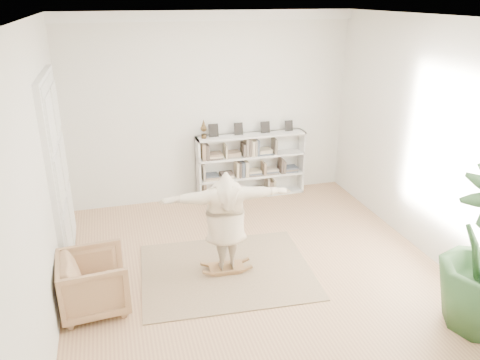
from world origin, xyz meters
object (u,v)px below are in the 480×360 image
Objects in this scene: rocker_board at (226,268)px; person at (226,218)px; armchair at (94,282)px; bookshelf at (251,166)px.

person is at bearing -166.52° from rocker_board.
armchair is 1.96m from person.
person reaches higher than rocker_board.
armchair reaches higher than rocker_board.
armchair is 1.92m from rocker_board.
bookshelf is 4.29m from armchair.
bookshelf is at bearing 69.90° from rocker_board.
bookshelf is at bearing -49.62° from armchair.
rocker_board is 0.82m from person.
rocker_board is at bearing -114.12° from bookshelf.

